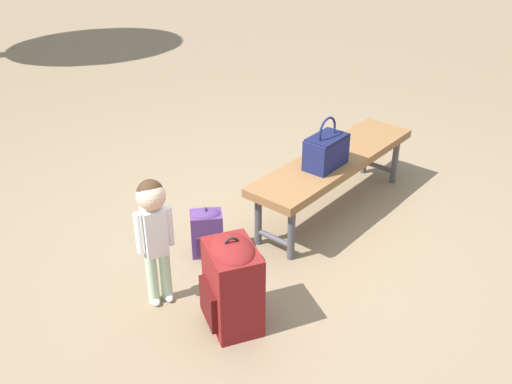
{
  "coord_description": "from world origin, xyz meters",
  "views": [
    {
      "loc": [
        2.58,
        1.98,
        2.28
      ],
      "look_at": [
        0.05,
        -0.11,
        0.45
      ],
      "focal_mm": 40.94,
      "sensor_mm": 36.0,
      "label": 1
    }
  ],
  "objects_px": {
    "handbag": "(326,150)",
    "backpack_small": "(207,231)",
    "backpack_large": "(232,282)",
    "child_standing": "(154,224)",
    "park_bench": "(334,164)"
  },
  "relations": [
    {
      "from": "handbag",
      "to": "backpack_small",
      "type": "relative_size",
      "value": 1.04
    },
    {
      "from": "backpack_large",
      "to": "handbag",
      "type": "bearing_deg",
      "value": -169.71
    },
    {
      "from": "handbag",
      "to": "child_standing",
      "type": "height_order",
      "value": "handbag"
    },
    {
      "from": "handbag",
      "to": "backpack_small",
      "type": "distance_m",
      "value": 0.99
    },
    {
      "from": "backpack_large",
      "to": "backpack_small",
      "type": "xyz_separation_m",
      "value": [
        -0.41,
        -0.59,
        -0.12
      ]
    },
    {
      "from": "handbag",
      "to": "backpack_large",
      "type": "relative_size",
      "value": 0.63
    },
    {
      "from": "park_bench",
      "to": "backpack_small",
      "type": "bearing_deg",
      "value": -18.57
    },
    {
      "from": "child_standing",
      "to": "backpack_small",
      "type": "relative_size",
      "value": 2.3
    },
    {
      "from": "park_bench",
      "to": "backpack_large",
      "type": "distance_m",
      "value": 1.44
    },
    {
      "from": "park_bench",
      "to": "backpack_large",
      "type": "relative_size",
      "value": 2.74
    },
    {
      "from": "backpack_small",
      "to": "handbag",
      "type": "bearing_deg",
      "value": 155.96
    },
    {
      "from": "park_bench",
      "to": "backpack_small",
      "type": "relative_size",
      "value": 4.54
    },
    {
      "from": "child_standing",
      "to": "handbag",
      "type": "bearing_deg",
      "value": 169.78
    },
    {
      "from": "park_bench",
      "to": "backpack_small",
      "type": "distance_m",
      "value": 1.08
    },
    {
      "from": "handbag",
      "to": "backpack_large",
      "type": "height_order",
      "value": "handbag"
    }
  ]
}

